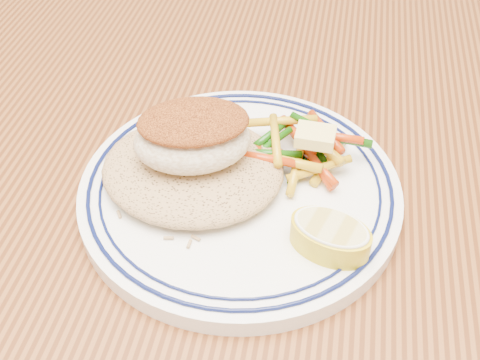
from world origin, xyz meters
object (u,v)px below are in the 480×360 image
(fish_fillet, at_px, (193,136))
(lemon_wedge, at_px, (330,235))
(rice_pilaf, at_px, (193,166))
(dining_table, at_px, (192,263))
(plate, at_px, (240,190))
(vegetable_pile, at_px, (299,149))

(fish_fillet, relative_size, lemon_wedge, 1.52)
(rice_pilaf, bearing_deg, dining_table, 151.81)
(dining_table, height_order, lemon_wedge, lemon_wedge)
(lemon_wedge, bearing_deg, dining_table, 154.78)
(dining_table, xyz_separation_m, plate, (0.05, -0.00, 0.11))
(dining_table, relative_size, vegetable_pile, 13.96)
(plate, xyz_separation_m, lemon_wedge, (0.07, -0.05, 0.02))
(fish_fillet, bearing_deg, lemon_wedge, -25.66)
(rice_pilaf, xyz_separation_m, vegetable_pile, (0.08, 0.03, -0.00))
(plate, height_order, fish_fillet, fish_fillet)
(plate, distance_m, lemon_wedge, 0.09)
(lemon_wedge, bearing_deg, plate, 144.97)
(plate, height_order, rice_pilaf, rice_pilaf)
(rice_pilaf, height_order, vegetable_pile, same)
(plate, bearing_deg, lemon_wedge, -35.03)
(dining_table, xyz_separation_m, vegetable_pile, (0.09, 0.03, 0.13))
(plate, height_order, vegetable_pile, vegetable_pile)
(dining_table, bearing_deg, lemon_wedge, -25.22)
(dining_table, relative_size, rice_pilaf, 10.73)
(rice_pilaf, distance_m, fish_fillet, 0.03)
(vegetable_pile, bearing_deg, dining_table, -161.17)
(dining_table, distance_m, rice_pilaf, 0.13)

